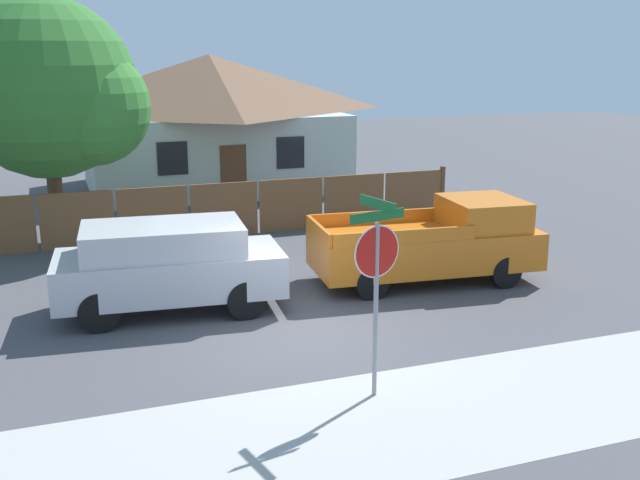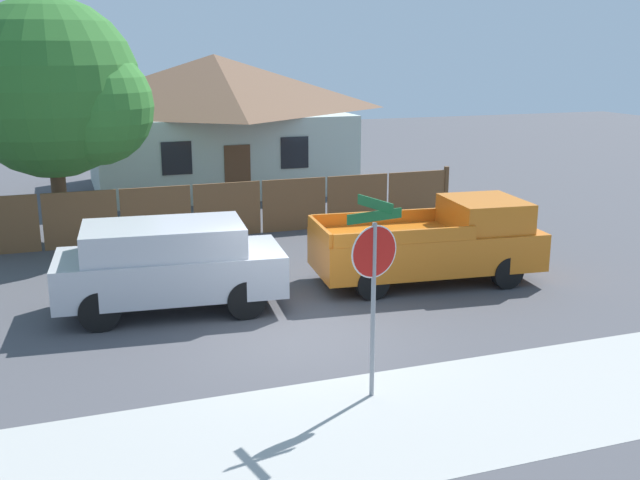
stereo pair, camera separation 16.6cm
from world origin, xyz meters
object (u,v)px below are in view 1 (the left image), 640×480
at_px(oak_tree, 56,92).
at_px(orange_pickup, 434,243).
at_px(stop_sign, 377,265).
at_px(house, 211,119).
at_px(red_suv, 168,264).

xyz_separation_m(oak_tree, orange_pickup, (7.73, -6.63, -3.16)).
bearing_deg(stop_sign, orange_pickup, 41.26).
bearing_deg(house, stop_sign, -94.69).
relative_size(oak_tree, red_suv, 1.41).
bearing_deg(orange_pickup, red_suv, -174.75).
distance_m(oak_tree, red_suv, 7.49).
distance_m(oak_tree, orange_pickup, 10.66).
bearing_deg(stop_sign, house, 73.42).
bearing_deg(oak_tree, stop_sign, -70.63).
xyz_separation_m(oak_tree, stop_sign, (4.06, -11.54, -1.96)).
bearing_deg(red_suv, house, 79.71).
distance_m(oak_tree, stop_sign, 12.39).
height_order(oak_tree, orange_pickup, oak_tree).
xyz_separation_m(house, red_suv, (-3.83, -13.57, -1.59)).
xyz_separation_m(house, stop_sign, (-1.52, -18.50, -0.49)).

